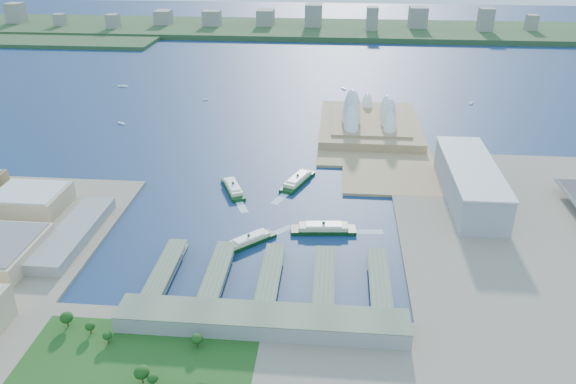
# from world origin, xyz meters

# --- Properties ---
(ground) EXTENTS (3000.00, 3000.00, 0.00)m
(ground) POSITION_xyz_m (0.00, 0.00, 0.00)
(ground) COLOR #0F234A
(ground) RESTS_ON ground
(east_land) EXTENTS (240.00, 500.00, 3.00)m
(east_land) POSITION_xyz_m (240.00, -50.00, 1.50)
(east_land) COLOR gray
(east_land) RESTS_ON ground
(peninsula) EXTENTS (135.00, 220.00, 3.00)m
(peninsula) POSITION_xyz_m (107.50, 260.00, 1.50)
(peninsula) COLOR #A28259
(peninsula) RESTS_ON ground
(far_shore) EXTENTS (2200.00, 260.00, 12.00)m
(far_shore) POSITION_xyz_m (0.00, 980.00, 6.00)
(far_shore) COLOR #2D4926
(far_shore) RESTS_ON ground
(opera_house) EXTENTS (134.00, 180.00, 58.00)m
(opera_house) POSITION_xyz_m (105.00, 280.00, 32.00)
(opera_house) COLOR white
(opera_house) RESTS_ON peninsula
(toaster_building) EXTENTS (45.00, 155.00, 35.00)m
(toaster_building) POSITION_xyz_m (195.00, 80.00, 20.50)
(toaster_building) COLOR #94949A
(toaster_building) RESTS_ON east_land
(ferry_wharves) EXTENTS (184.00, 90.00, 9.30)m
(ferry_wharves) POSITION_xyz_m (14.00, -75.00, 4.65)
(ferry_wharves) COLOR #56664D
(ferry_wharves) RESTS_ON ground
(terminal_building) EXTENTS (200.00, 28.00, 12.00)m
(terminal_building) POSITION_xyz_m (15.00, -135.00, 9.00)
(terminal_building) COLOR gray
(terminal_building) RESTS_ON south_land
(park) EXTENTS (150.00, 110.00, 16.00)m
(park) POSITION_xyz_m (-60.00, -190.00, 11.00)
(park) COLOR #194714
(park) RESTS_ON south_land
(far_skyline) EXTENTS (1900.00, 140.00, 55.00)m
(far_skyline) POSITION_xyz_m (0.00, 960.00, 39.50)
(far_skyline) COLOR gray
(far_skyline) RESTS_ON far_shore
(ferry_a) EXTENTS (34.07, 55.51, 10.29)m
(ferry_a) POSITION_xyz_m (-43.72, 81.49, 5.15)
(ferry_a) COLOR black
(ferry_a) RESTS_ON ground
(ferry_b) EXTENTS (35.77, 60.29, 11.14)m
(ferry_b) POSITION_xyz_m (21.94, 105.82, 5.57)
(ferry_b) COLOR black
(ferry_b) RESTS_ON ground
(ferry_c) EXTENTS (46.37, 45.59, 9.80)m
(ferry_c) POSITION_xyz_m (-11.58, -21.15, 4.90)
(ferry_c) COLOR black
(ferry_c) RESTS_ON ground
(ferry_d) EXTENTS (59.82, 19.99, 11.11)m
(ferry_d) POSITION_xyz_m (52.77, 5.10, 5.55)
(ferry_d) COLOR black
(ferry_d) RESTS_ON ground
(boat_a) EXTENTS (12.59, 8.78, 2.43)m
(boat_a) POSITION_xyz_m (-234.21, 274.98, 1.22)
(boat_a) COLOR white
(boat_a) RESTS_ON ground
(boat_b) EXTENTS (9.24, 5.20, 2.36)m
(boat_b) POSITION_xyz_m (-142.82, 394.47, 1.18)
(boat_b) COLOR white
(boat_b) RESTS_ON ground
(boat_c) EXTENTS (8.50, 12.00, 2.64)m
(boat_c) POSITION_xyz_m (264.82, 411.28, 1.32)
(boat_c) COLOR white
(boat_c) RESTS_ON ground
(boat_d) EXTENTS (17.13, 5.14, 2.85)m
(boat_d) POSITION_xyz_m (-297.77, 457.12, 1.42)
(boat_d) COLOR white
(boat_d) RESTS_ON ground
(boat_e) EXTENTS (8.52, 11.98, 2.84)m
(boat_e) POSITION_xyz_m (70.93, 474.77, 1.42)
(boat_e) COLOR white
(boat_e) RESTS_ON ground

